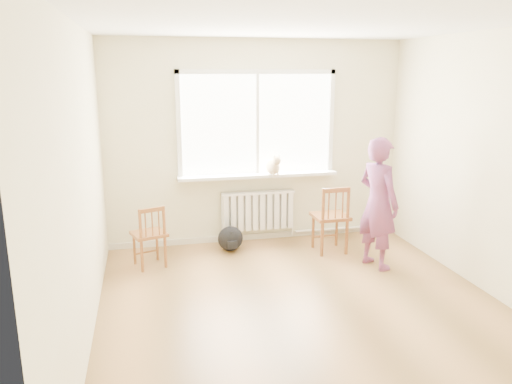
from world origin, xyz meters
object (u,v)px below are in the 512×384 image
chair_left (150,236)px  backpack (230,239)px  cat (273,166)px  chair_right (332,219)px  person (378,203)px

chair_left → backpack: (1.02, 0.34, -0.22)m
chair_left → cat: size_ratio=1.81×
cat → chair_right: bearing=-48.4°
chair_right → cat: (-0.64, 0.53, 0.62)m
chair_left → person: 2.72m
chair_left → cat: 1.85m
chair_left → backpack: 1.10m
chair_right → person: bearing=121.0°
chair_left → backpack: bearing=-179.5°
chair_left → chair_right: chair_right is taller
chair_left → chair_right: size_ratio=0.86×
person → backpack: size_ratio=4.74×
person → backpack: person is taller
person → chair_right: bearing=11.6°
person → backpack: 1.94m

